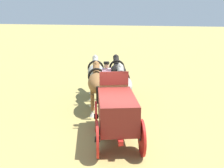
# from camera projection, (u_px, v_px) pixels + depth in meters

# --- Properties ---
(ground_plane) EXTENTS (220.00, 220.00, 0.00)m
(ground_plane) POSITION_uv_depth(u_px,v_px,m) (117.00, 142.00, 10.73)
(ground_plane) COLOR #9E8C4C
(show_wagon) EXTENTS (5.60, 2.95, 2.83)m
(show_wagon) POSITION_uv_depth(u_px,v_px,m) (116.00, 110.00, 10.57)
(show_wagon) COLOR maroon
(show_wagon) RESTS_ON ground
(draft_horse_rear_near) EXTENTS (3.09, 1.72, 2.28)m
(draft_horse_rear_near) POSITION_uv_depth(u_px,v_px,m) (97.00, 83.00, 13.94)
(draft_horse_rear_near) COLOR brown
(draft_horse_rear_near) RESTS_ON ground
(draft_horse_rear_off) EXTENTS (2.87, 1.62, 2.15)m
(draft_horse_rear_off) POSITION_uv_depth(u_px,v_px,m) (123.00, 85.00, 14.07)
(draft_horse_rear_off) COLOR #9E998E
(draft_horse_rear_off) RESTS_ON ground
(draft_horse_lead_near) EXTENTS (2.87, 1.65, 2.26)m
(draft_horse_lead_near) POSITION_uv_depth(u_px,v_px,m) (96.00, 73.00, 16.45)
(draft_horse_lead_near) COLOR #9E998E
(draft_horse_lead_near) RESTS_ON ground
(draft_horse_lead_off) EXTENTS (2.88, 1.64, 2.28)m
(draft_horse_lead_off) POSITION_uv_depth(u_px,v_px,m) (118.00, 73.00, 16.54)
(draft_horse_lead_off) COLOR black
(draft_horse_lead_off) RESTS_ON ground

